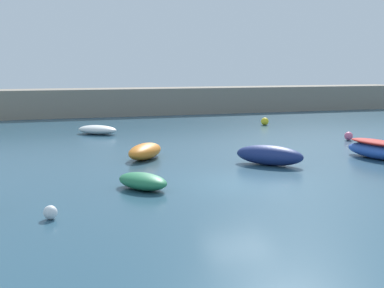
{
  "coord_description": "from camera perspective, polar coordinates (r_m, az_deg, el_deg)",
  "views": [
    {
      "loc": [
        -7.69,
        -17.54,
        4.26
      ],
      "look_at": [
        0.56,
        6.94,
        0.49
      ],
      "focal_mm": 50.0,
      "sensor_mm": 36.0,
      "label": 1
    }
  ],
  "objects": [
    {
      "name": "ground_plane",
      "position": [
        19.64,
        4.95,
        -4.56
      ],
      "size": [
        120.0,
        120.0,
        0.2
      ],
      "primitive_type": "cube",
      "color": "#284C60"
    },
    {
      "name": "mooring_buoy_white",
      "position": [
        15.61,
        -14.88,
        -7.07
      ],
      "size": [
        0.4,
        0.4,
        0.4
      ],
      "primitive_type": "sphere",
      "color": "white",
      "rests_on": "ground_plane"
    },
    {
      "name": "rowboat_with_red_cover",
      "position": [
        26.32,
        19.08,
        -0.52
      ],
      "size": [
        1.73,
        3.56,
        0.87
      ],
      "rotation": [
        0.0,
        0.0,
        4.86
      ],
      "color": "#2D56B7",
      "rests_on": "ground_plane"
    },
    {
      "name": "mooring_buoy_pink",
      "position": [
        32.31,
        16.37,
        0.82
      ],
      "size": [
        0.49,
        0.49,
        0.49
      ],
      "primitive_type": "sphere",
      "color": "#EA668C",
      "rests_on": "ground_plane"
    },
    {
      "name": "harbor_breakwater",
      "position": [
        47.4,
        -9.26,
        4.44
      ],
      "size": [
        59.17,
        3.78,
        2.33
      ],
      "primitive_type": "cube",
      "color": "gray",
      "rests_on": "ground_plane"
    },
    {
      "name": "open_tender_yellow",
      "position": [
        24.83,
        -5.04,
        -0.77
      ],
      "size": [
        2.56,
        2.94,
        0.72
      ],
      "rotation": [
        0.0,
        0.0,
        4.1
      ],
      "color": "orange",
      "rests_on": "ground_plane"
    },
    {
      "name": "rowboat_white_midwater",
      "position": [
        34.25,
        -10.06,
        1.51
      ],
      "size": [
        2.91,
        2.8,
        0.57
      ],
      "rotation": [
        0.0,
        0.0,
        2.42
      ],
      "color": "white",
      "rests_on": "ground_plane"
    },
    {
      "name": "fishing_dinghy_green",
      "position": [
        18.76,
        -5.29,
        -3.98
      ],
      "size": [
        2.04,
        2.41,
        0.57
      ],
      "rotation": [
        0.0,
        0.0,
        5.23
      ],
      "color": "#287A4C",
      "rests_on": "ground_plane"
    },
    {
      "name": "mooring_buoy_yellow",
      "position": [
        39.27,
        7.77,
        2.4
      ],
      "size": [
        0.56,
        0.56,
        0.56
      ],
      "primitive_type": "sphere",
      "color": "yellow",
      "rests_on": "ground_plane"
    },
    {
      "name": "rowboat_blue_near",
      "position": [
        23.42,
        8.26,
        -1.2
      ],
      "size": [
        2.91,
        3.08,
        0.87
      ],
      "rotation": [
        0.0,
        0.0,
        5.43
      ],
      "color": "navy",
      "rests_on": "ground_plane"
    }
  ]
}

